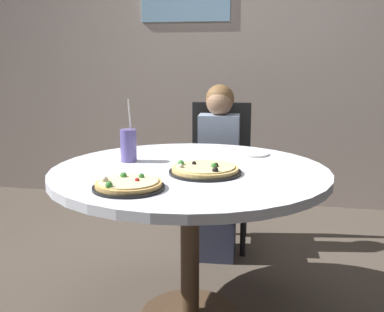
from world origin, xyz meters
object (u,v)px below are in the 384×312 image
(pizza_cheese, at_px, (205,170))
(soda_cup, at_px, (128,145))
(chair_wooden, at_px, (220,166))
(plate_small, at_px, (252,154))
(dining_table, at_px, (190,188))
(diner_child, at_px, (218,179))
(pizza_veggie, at_px, (128,185))

(pizza_cheese, height_order, soda_cup, soda_cup)
(chair_wooden, relative_size, plate_small, 5.28)
(dining_table, height_order, pizza_cheese, pizza_cheese)
(diner_child, height_order, pizza_veggie, diner_child)
(dining_table, height_order, pizza_veggie, pizza_veggie)
(soda_cup, relative_size, plate_small, 1.71)
(chair_wooden, xyz_separation_m, diner_child, (0.01, -0.18, -0.05))
(dining_table, bearing_deg, soda_cup, 164.31)
(chair_wooden, xyz_separation_m, plate_small, (0.26, -0.65, 0.22))
(plate_small, bearing_deg, soda_cup, -153.83)
(chair_wooden, relative_size, soda_cup, 3.09)
(chair_wooden, distance_m, plate_small, 0.73)
(pizza_veggie, bearing_deg, pizza_cheese, 50.75)
(pizza_veggie, relative_size, soda_cup, 0.93)
(pizza_cheese, bearing_deg, pizza_veggie, -129.25)
(dining_table, distance_m, chair_wooden, 1.03)
(chair_wooden, height_order, soda_cup, soda_cup)
(soda_cup, bearing_deg, pizza_cheese, -21.70)
(dining_table, height_order, diner_child, diner_child)
(diner_child, bearing_deg, soda_cup, -113.85)
(chair_wooden, relative_size, pizza_veggie, 3.32)
(dining_table, xyz_separation_m, diner_child, (0.01, 0.84, -0.18))
(chair_wooden, bearing_deg, plate_small, -68.12)
(pizza_veggie, relative_size, pizza_cheese, 0.89)
(dining_table, relative_size, plate_small, 7.15)
(diner_child, relative_size, soda_cup, 3.52)
(diner_child, xyz_separation_m, soda_cup, (-0.33, -0.75, 0.35))
(dining_table, xyz_separation_m, pizza_veggie, (-0.17, -0.38, 0.11))
(dining_table, xyz_separation_m, pizza_cheese, (0.08, -0.07, 0.11))
(pizza_cheese, xyz_separation_m, plate_small, (0.17, 0.45, -0.01))
(pizza_cheese, distance_m, soda_cup, 0.45)
(pizza_veggie, height_order, soda_cup, soda_cup)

